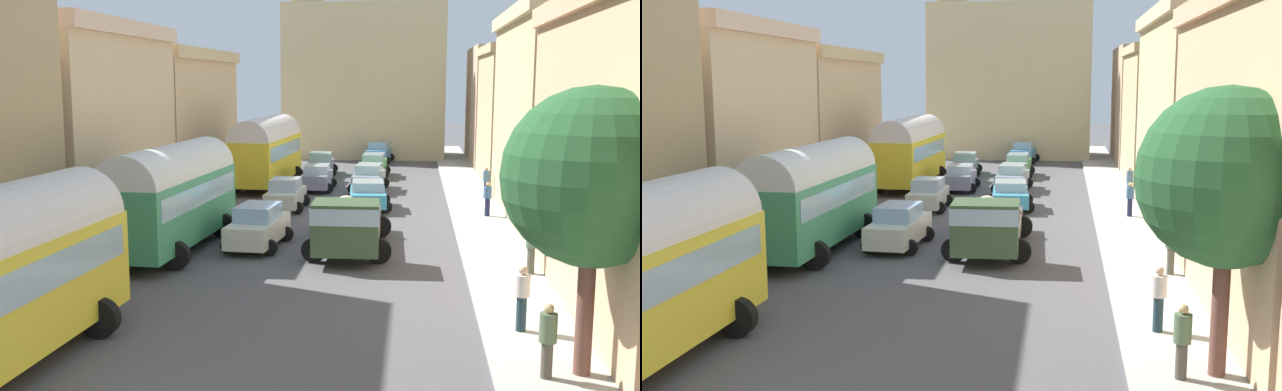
% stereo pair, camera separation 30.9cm
% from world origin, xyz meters
% --- Properties ---
extents(ground_plane, '(154.00, 154.00, 0.00)m').
position_xyz_m(ground_plane, '(0.00, 27.00, 0.00)').
color(ground_plane, '#4F4D50').
extents(sidewalk_left, '(2.50, 70.00, 0.14)m').
position_xyz_m(sidewalk_left, '(-7.25, 27.00, 0.07)').
color(sidewalk_left, '#A4958F').
rests_on(sidewalk_left, ground).
extents(sidewalk_right, '(2.50, 70.00, 0.14)m').
position_xyz_m(sidewalk_right, '(7.25, 27.00, 0.07)').
color(sidewalk_right, '#ACA8A0').
rests_on(sidewalk_right, ground).
extents(building_left_2, '(5.85, 11.95, 9.04)m').
position_xyz_m(building_left_2, '(-11.16, 22.09, 4.55)').
color(building_left_2, beige).
rests_on(building_left_2, ground).
extents(building_left_3, '(5.61, 13.74, 8.31)m').
position_xyz_m(building_left_3, '(-11.05, 35.18, 4.19)').
color(building_left_3, '#DBB489').
rests_on(building_left_3, ground).
extents(building_right_2, '(5.62, 13.49, 9.55)m').
position_xyz_m(building_right_2, '(11.06, 24.58, 4.81)').
color(building_right_2, tan).
rests_on(building_right_2, ground).
extents(building_right_3, '(4.63, 10.16, 8.50)m').
position_xyz_m(building_right_3, '(10.60, 37.28, 4.27)').
color(building_right_3, tan).
rests_on(building_right_3, ground).
extents(building_right_4, '(5.18, 11.49, 8.92)m').
position_xyz_m(building_right_4, '(11.09, 48.97, 4.46)').
color(building_right_4, tan).
rests_on(building_right_4, ground).
extents(distant_church, '(13.18, 6.23, 19.96)m').
position_xyz_m(distant_church, '(-0.00, 52.01, 7.04)').
color(distant_church, '#D0BB8A').
rests_on(distant_church, ground).
extents(parked_bus_1, '(3.48, 8.74, 4.04)m').
position_xyz_m(parked_bus_1, '(-4.74, 16.10, 2.24)').
color(parked_bus_1, '#3B9061').
rests_on(parked_bus_1, ground).
extents(parked_bus_2, '(3.58, 9.03, 4.23)m').
position_xyz_m(parked_bus_2, '(-4.60, 33.31, 2.34)').
color(parked_bus_2, yellow).
rests_on(parked_bus_2, ground).
extents(cargo_truck_0, '(3.35, 7.51, 2.25)m').
position_xyz_m(cargo_truck_0, '(1.86, 16.49, 1.15)').
color(cargo_truck_0, '#374F2F').
rests_on(cargo_truck_0, ground).
extents(car_0, '(2.53, 3.91, 1.42)m').
position_xyz_m(car_0, '(1.95, 26.40, 0.73)').
color(car_0, '#3C98BE').
rests_on(car_0, ground).
extents(car_1, '(2.31, 4.36, 1.57)m').
position_xyz_m(car_1, '(1.63, 32.62, 0.79)').
color(car_1, gray).
rests_on(car_1, ground).
extents(car_2, '(2.20, 4.36, 1.55)m').
position_xyz_m(car_2, '(1.53, 39.09, 0.78)').
color(car_2, '#4A9C4B').
rests_on(car_2, ground).
extents(car_3, '(2.41, 4.33, 1.64)m').
position_xyz_m(car_3, '(1.46, 47.63, 0.82)').
color(car_3, '#478DC8').
rests_on(car_3, ground).
extents(car_4, '(2.37, 4.15, 1.68)m').
position_xyz_m(car_4, '(-1.69, 17.14, 0.83)').
color(car_4, beige).
rests_on(car_4, ground).
extents(car_5, '(2.17, 3.73, 1.57)m').
position_xyz_m(car_5, '(-2.11, 25.64, 0.78)').
color(car_5, beige).
rests_on(car_5, ground).
extents(car_6, '(2.19, 3.89, 1.52)m').
position_xyz_m(car_6, '(-1.40, 32.30, 0.77)').
color(car_6, slate).
rests_on(car_6, ground).
extents(car_7, '(2.38, 3.93, 1.51)m').
position_xyz_m(car_7, '(-2.12, 39.77, 0.76)').
color(car_7, slate).
rests_on(car_7, ground).
extents(pedestrian_0, '(0.52, 0.52, 1.77)m').
position_xyz_m(pedestrian_0, '(7.10, 5.10, 1.00)').
color(pedestrian_0, '#464138').
rests_on(pedestrian_0, ground).
extents(pedestrian_1, '(0.52, 0.52, 1.86)m').
position_xyz_m(pedestrian_1, '(8.07, 13.88, 1.06)').
color(pedestrian_1, '#4B4B3D').
rests_on(pedestrian_1, ground).
extents(pedestrian_2, '(0.46, 0.46, 1.80)m').
position_xyz_m(pedestrian_2, '(8.09, 29.95, 1.03)').
color(pedestrian_2, '#1E1F41').
rests_on(pedestrian_2, ground).
extents(pedestrian_3, '(0.53, 0.53, 1.82)m').
position_xyz_m(pedestrian_3, '(6.98, 8.11, 1.03)').
color(pedestrian_3, '#1E333B').
rests_on(pedestrian_3, ground).
extents(pedestrian_4, '(0.38, 0.38, 1.73)m').
position_xyz_m(pedestrian_4, '(7.65, 24.35, 0.99)').
color(pedestrian_4, '#1B1D3C').
rests_on(pedestrian_4, ground).
extents(roadside_tree_0, '(3.78, 3.78, 6.31)m').
position_xyz_m(roadside_tree_0, '(7.90, 5.42, 4.40)').
color(roadside_tree_0, brown).
rests_on(roadside_tree_0, ground).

